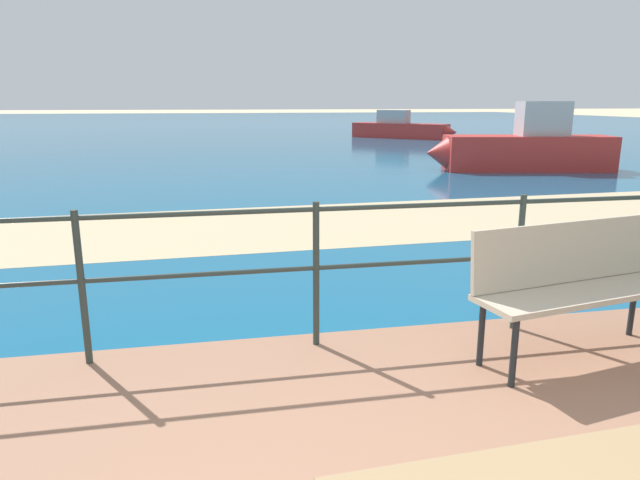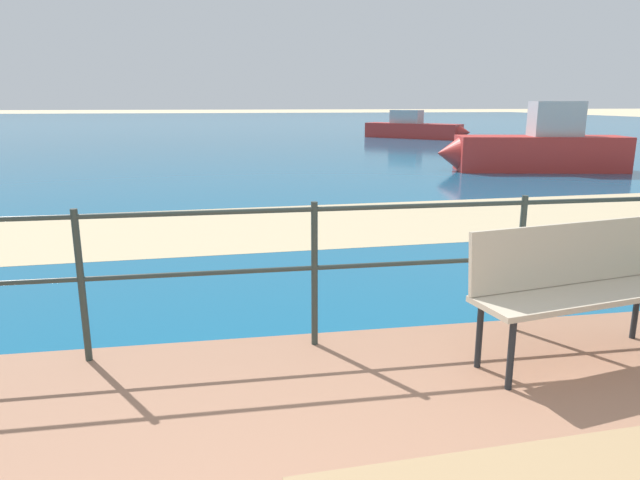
% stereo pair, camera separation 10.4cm
% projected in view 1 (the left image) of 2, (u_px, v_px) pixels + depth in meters
% --- Properties ---
extents(sea_water, '(90.00, 90.00, 0.01)m').
position_uv_depth(sea_water, '(215.00, 126.00, 39.72)').
color(sea_water, '#145B84').
rests_on(sea_water, ground).
extents(beach_strip, '(54.07, 4.87, 0.01)m').
position_uv_depth(beach_strip, '(260.00, 226.00, 7.81)').
color(beach_strip, tan).
rests_on(beach_strip, ground).
extents(park_bench, '(1.51, 0.67, 0.87)m').
position_uv_depth(park_bench, '(575.00, 277.00, 3.63)').
color(park_bench, '#BCAD93').
rests_on(park_bench, patio_paving).
extents(railing_fence, '(5.94, 0.04, 0.99)m').
position_uv_depth(railing_fence, '(316.00, 255.00, 3.75)').
color(railing_fence, '#2D3833').
rests_on(railing_fence, patio_paving).
extents(boat_near, '(4.61, 1.91, 1.67)m').
position_uv_depth(boat_near, '(524.00, 148.00, 14.01)').
color(boat_near, red).
rests_on(boat_near, sea_water).
extents(boat_mid, '(4.17, 4.11, 1.28)m').
position_uv_depth(boat_mid, '(401.00, 129.00, 26.38)').
color(boat_mid, red).
rests_on(boat_mid, sea_water).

